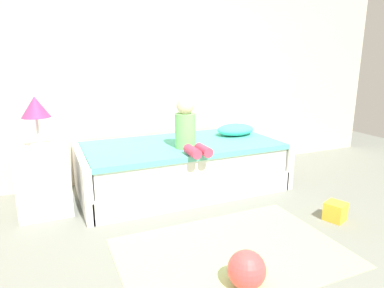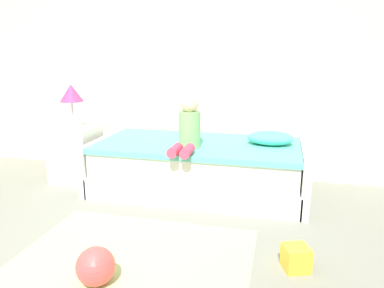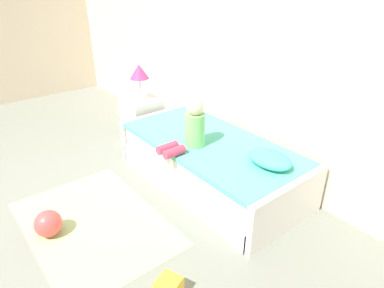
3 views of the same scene
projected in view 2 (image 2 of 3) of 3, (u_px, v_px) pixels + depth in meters
name	position (u px, v px, depth m)	size (l,w,h in m)	color
wall_rear	(163.00, 45.00, 4.08)	(7.20, 0.10, 2.90)	beige
bed	(198.00, 167.00, 3.68)	(2.11, 1.00, 0.50)	white
nightstand	(76.00, 154.00, 3.96)	(0.44, 0.44, 0.60)	white
table_lamp	(71.00, 95.00, 3.81)	(0.24, 0.24, 0.45)	silver
child_figure	(188.00, 127.00, 3.36)	(0.20, 0.51, 0.50)	#7FC672
pillow	(270.00, 138.00, 3.54)	(0.44, 0.30, 0.13)	#4CCCBC
toy_ball	(96.00, 266.00, 2.21)	(0.24, 0.24, 0.24)	#E54C4C
area_rug	(136.00, 255.00, 2.55)	(1.60, 1.10, 0.01)	#B2D189
toy_block	(296.00, 258.00, 2.37)	(0.16, 0.16, 0.16)	yellow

